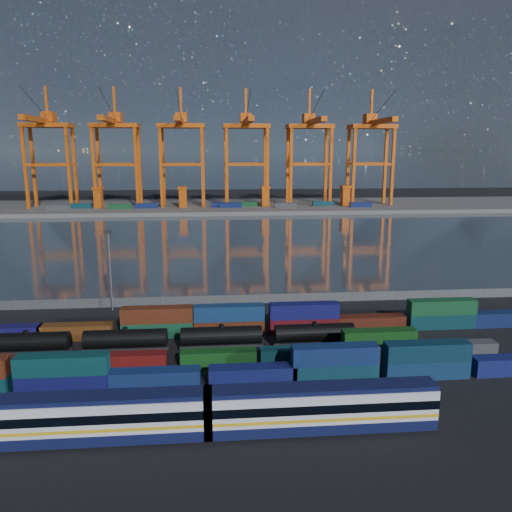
{
  "coord_description": "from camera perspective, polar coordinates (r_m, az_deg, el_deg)",
  "views": [
    {
      "loc": [
        -9.13,
        -74.15,
        32.14
      ],
      "look_at": [
        0.0,
        30.0,
        10.0
      ],
      "focal_mm": 35.0,
      "sensor_mm": 36.0,
      "label": 1
    }
  ],
  "objects": [
    {
      "name": "quay_containers",
      "position": [
        271.15,
        -5.4,
        5.8
      ],
      "size": [
        172.58,
        10.99,
        2.6
      ],
      "color": "navy",
      "rests_on": "far_quay"
    },
    {
      "name": "container_row_north",
      "position": [
        90.18,
        2.19,
        -7.45
      ],
      "size": [
        141.61,
        2.53,
        5.4
      ],
      "color": "#0F244E",
      "rests_on": "ground"
    },
    {
      "name": "passenger_train",
      "position": [
        61.25,
        -18.34,
        -17.24
      ],
      "size": [
        79.01,
        3.33,
        5.72
      ],
      "color": "silver",
      "rests_on": "ground"
    },
    {
      "name": "harbor_water",
      "position": [
        182.24,
        -2.06,
        1.79
      ],
      "size": [
        700.0,
        700.0,
        0.0
      ],
      "primitive_type": "plane",
      "color": "#303C45",
      "rests_on": "ground"
    },
    {
      "name": "yard_light_mast",
      "position": [
        104.82,
        -16.37,
        -1.12
      ],
      "size": [
        1.6,
        0.4,
        16.6
      ],
      "color": "slate",
      "rests_on": "ground"
    },
    {
      "name": "far_quay",
      "position": [
        286.0,
        -3.17,
        5.69
      ],
      "size": [
        700.0,
        70.0,
        2.0
      ],
      "primitive_type": "cube",
      "color": "#514F4C",
      "rests_on": "ground"
    },
    {
      "name": "straddle_carriers",
      "position": [
        275.3,
        -3.64,
        6.86
      ],
      "size": [
        140.0,
        7.0,
        11.1
      ],
      "color": "#CF500E",
      "rests_on": "far_quay"
    },
    {
      "name": "waterfront_fence",
      "position": [
        107.18,
        0.09,
        -4.93
      ],
      "size": [
        160.12,
        0.12,
        2.2
      ],
      "color": "#595B5E",
      "rests_on": "ground"
    },
    {
      "name": "container_row_mid",
      "position": [
        80.43,
        11.41,
        -10.53
      ],
      "size": [
        128.08,
        2.34,
        4.98
      ],
      "color": "navy",
      "rests_on": "ground"
    },
    {
      "name": "container_row_south",
      "position": [
        71.27,
        -5.29,
        -12.97
      ],
      "size": [
        140.74,
        2.5,
        5.32
      ],
      "color": "#44464A",
      "rests_on": "ground"
    },
    {
      "name": "tanker_string",
      "position": [
        86.2,
        -19.82,
        -9.17
      ],
      "size": [
        91.22,
        2.95,
        4.22
      ],
      "color": "black",
      "rests_on": "ground"
    },
    {
      "name": "gantry_cranes",
      "position": [
        277.53,
        -4.81,
        13.54
      ],
      "size": [
        200.09,
        48.17,
        65.24
      ],
      "color": "#CF500E",
      "rests_on": "ground"
    },
    {
      "name": "distant_mountains",
      "position": [
        1686.23,
        -2.66,
        18.35
      ],
      "size": [
        2470.0,
        1100.0,
        520.0
      ],
      "color": "#1E2630",
      "rests_on": "ground"
    },
    {
      "name": "ground",
      "position": [
        81.33,
        1.88,
        -11.33
      ],
      "size": [
        700.0,
        700.0,
        0.0
      ],
      "primitive_type": "plane",
      "color": "black",
      "rests_on": "ground"
    }
  ]
}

